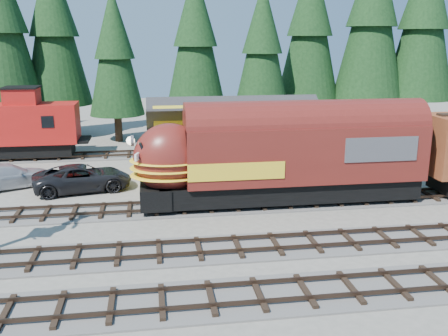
{
  "coord_description": "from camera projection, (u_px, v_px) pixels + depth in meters",
  "views": [
    {
      "loc": [
        -6.2,
        -22.92,
        9.35
      ],
      "look_at": [
        -2.13,
        4.0,
        2.3
      ],
      "focal_mm": 40.0,
      "sensor_mm": 36.0,
      "label": 1
    }
  ],
  "objects": [
    {
      "name": "ground",
      "position": [
        277.0,
        230.0,
        25.18
      ],
      "size": [
        120.0,
        120.0,
        0.0
      ],
      "primitive_type": "plane",
      "color": "#6B665B",
      "rests_on": "ground"
    },
    {
      "name": "conifer_backdrop",
      "position": [
        260.0,
        31.0,
        47.07
      ],
      "size": [
        80.31,
        22.89,
        16.93
      ],
      "color": "black",
      "rests_on": "ground"
    },
    {
      "name": "track_siding",
      "position": [
        420.0,
        196.0,
        30.44
      ],
      "size": [
        68.0,
        3.2,
        0.33
      ],
      "color": "#4C4947",
      "rests_on": "ground"
    },
    {
      "name": "pickup_truck_a",
      "position": [
        83.0,
        178.0,
        31.55
      ],
      "size": [
        6.49,
        3.96,
        1.68
      ],
      "primitive_type": "imported",
      "rotation": [
        0.0,
        0.0,
        1.77
      ],
      "color": "black",
      "rests_on": "ground"
    },
    {
      "name": "pickup_truck_b",
      "position": [
        8.0,
        176.0,
        32.12
      ],
      "size": [
        5.88,
        4.46,
        1.59
      ],
      "primitive_type": "imported",
      "rotation": [
        0.0,
        0.0,
        2.04
      ],
      "color": "#B1B4B9",
      "rests_on": "ground"
    },
    {
      "name": "track_spur",
      "position": [
        104.0,
        156.0,
        40.95
      ],
      "size": [
        32.0,
        3.2,
        0.33
      ],
      "color": "#4C4947",
      "rests_on": "ground"
    },
    {
      "name": "depot",
      "position": [
        240.0,
        134.0,
        34.49
      ],
      "size": [
        12.8,
        7.0,
        5.3
      ],
      "color": "gold",
      "rests_on": "ground"
    },
    {
      "name": "caboose",
      "position": [
        12.0,
        127.0,
        39.3
      ],
      "size": [
        10.26,
        2.98,
        5.34
      ],
      "color": "black",
      "rests_on": "ground"
    },
    {
      "name": "locomotive",
      "position": [
        274.0,
        160.0,
        28.46
      ],
      "size": [
        16.89,
        3.36,
        4.59
      ],
      "color": "black",
      "rests_on": "ground"
    }
  ]
}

